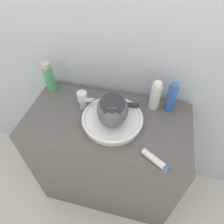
# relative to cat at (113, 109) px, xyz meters

# --- Properties ---
(ground_plane) EXTENTS (12.00, 12.00, 0.00)m
(ground_plane) POSITION_rel_cat_xyz_m (-0.04, -0.22, -1.03)
(ground_plane) COLOR silver
(wall_back) EXTENTS (8.00, 0.05, 2.40)m
(wall_back) POSITION_rel_cat_xyz_m (-0.04, 0.34, 0.17)
(wall_back) COLOR silver
(wall_back) RESTS_ON ground_plane
(vanity_counter) EXTENTS (1.00, 0.50, 0.90)m
(vanity_counter) POSITION_rel_cat_xyz_m (-0.04, 0.03, -0.58)
(vanity_counter) COLOR #56514C
(vanity_counter) RESTS_ON ground_plane
(sink_basin) EXTENTS (0.35, 0.35, 0.05)m
(sink_basin) POSITION_rel_cat_xyz_m (-0.00, 0.01, -0.10)
(sink_basin) COLOR white
(sink_basin) RESTS_ON vanity_counter
(cat) EXTENTS (0.24, 0.29, 0.17)m
(cat) POSITION_rel_cat_xyz_m (0.00, 0.00, 0.00)
(cat) COLOR #56565B
(cat) RESTS_ON sink_basin
(faucet) EXTENTS (0.12, 0.08, 0.12)m
(faucet) POSITION_rel_cat_xyz_m (-0.20, 0.09, -0.06)
(faucet) COLOR silver
(faucet) RESTS_ON vanity_counter
(mouthwash_bottle) EXTENTS (0.06, 0.06, 0.21)m
(mouthwash_bottle) POSITION_rel_cat_xyz_m (-0.48, 0.20, -0.03)
(mouthwash_bottle) COLOR #4CA366
(mouthwash_bottle) RESTS_ON vanity_counter
(lotion_bottle_white) EXTENTS (0.06, 0.06, 0.21)m
(lotion_bottle_white) POSITION_rel_cat_xyz_m (0.21, 0.20, -0.03)
(lotion_bottle_white) COLOR silver
(lotion_bottle_white) RESTS_ON vanity_counter
(shampoo_bottle_tall) EXTENTS (0.06, 0.06, 0.20)m
(shampoo_bottle_tall) POSITION_rel_cat_xyz_m (0.31, 0.20, -0.04)
(shampoo_bottle_tall) COLOR #335BB7
(shampoo_bottle_tall) RESTS_ON vanity_counter
(cream_tube) EXTENTS (0.15, 0.11, 0.04)m
(cream_tube) POSITION_rel_cat_xyz_m (0.26, -0.19, -0.11)
(cream_tube) COLOR silver
(cream_tube) RESTS_ON vanity_counter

